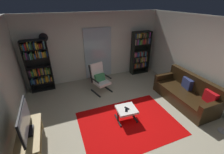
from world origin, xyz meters
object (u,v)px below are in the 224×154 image
Objects in this scene: tv_stand at (30,138)px; cell_phone at (126,110)px; bookshelf_near_sofa at (140,52)px; tv_remote at (127,108)px; television at (25,121)px; lounge_armchair at (99,77)px; leather_sofa at (186,94)px; ottoman at (126,110)px; wall_clock at (43,37)px; bookshelf_near_tv at (38,65)px.

tv_stand reaches higher than cell_phone.
tv_remote is (-1.87, -2.53, -0.60)m from bookshelf_near_sofa.
television is at bearing 153.52° from tv_remote.
leather_sofa is at bearing -35.57° from lounge_armchair.
ottoman is at bearing 1.20° from tv_stand.
lounge_armchair reaches higher than tv_remote.
tv_remote is at bearing -56.20° from wall_clock.
tv_stand is 3.22m from wall_clock.
wall_clock is (0.54, 2.78, 1.54)m from tv_stand.
lounge_armchair is (2.13, 1.77, 0.23)m from tv_stand.
wall_clock reaches higher than leather_sofa.
ottoman is (2.15, -2.54, -0.68)m from bookshelf_near_tv.
cell_phone is at bearing -0.62° from television.
lounge_armchair is 7.30× the size of cell_phone.
lounge_armchair is 7.10× the size of tv_remote.
bookshelf_near_sofa reaches higher than lounge_armchair.
tv_stand is at bearing -178.80° from ottoman.
television reaches higher than cell_phone.
bookshelf_near_sofa is 2.30m from lounge_armchair.
ottoman is (0.22, -1.72, -0.23)m from lounge_armchair.
tv_stand is 0.63× the size of bookshelf_near_sofa.
tv_remote is at bearing -179.11° from leather_sofa.
bookshelf_near_sofa is 2.60m from leather_sofa.
cell_phone is (-0.03, -0.06, 0.07)m from ottoman.
tv_remote is (-2.12, -0.03, 0.07)m from leather_sofa.
ottoman is (2.35, 0.05, -0.00)m from tv_stand.
tv_remote is (2.16, -2.54, -0.61)m from bookshelf_near_tv.
television reaches higher than lounge_armchair.
cell_phone is 0.48× the size of wall_clock.
television is 0.55× the size of bookshelf_near_tv.
bookshelf_near_tv is (0.20, 2.58, 0.22)m from television.
bookshelf_near_tv is at bearing 157.17° from cell_phone.
bookshelf_near_tv is 0.93× the size of leather_sofa.
television reaches higher than tv_remote.
television is at bearing -152.54° from cell_phone.
bookshelf_near_tv is 4.03m from bookshelf_near_sofa.
leather_sofa is 1.95× the size of lounge_armchair.
bookshelf_near_tv is at bearing 85.50° from television.
television is 3.02m from wall_clock.
tv_remote reaches higher than cell_phone.
lounge_armchair is at bearing -23.06° from bookshelf_near_tv.
bookshelf_near_sofa is at bearing 53.34° from ottoman.
tv_stand is at bearing -101.88° from television.
bookshelf_near_tv reaches higher than tv_stand.
tv_remote is (0.23, -1.72, -0.15)m from lounge_armchair.
television is 0.55× the size of bookshelf_near_sofa.
leather_sofa reaches higher than tv_stand.
leather_sofa is at bearing 1.07° from tv_stand.
tv_stand is 4.49m from leather_sofa.
bookshelf_near_sofa reaches higher than leather_sofa.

